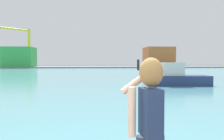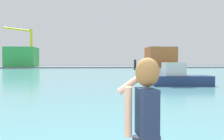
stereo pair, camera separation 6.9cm
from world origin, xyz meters
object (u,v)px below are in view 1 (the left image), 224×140
Objects in this scene: person_photographer at (149,115)px; port_crane at (26,43)px; boat_moored at (177,77)px; warehouse_left at (20,57)px; warehouse_right at (158,57)px.

port_crane is at bearing 11.62° from person_photographer.
person_photographer is at bearing -107.00° from boat_moored.
person_photographer is 0.12× the size of port_crane.
warehouse_left is (-27.62, 86.23, 2.44)m from person_photographer.
person_photographer is at bearing -107.07° from warehouse_right.
warehouse_right is (27.96, 91.02, 2.73)m from person_photographer.
person_photographer is 90.58m from warehouse_left.
boat_moored is at bearing -63.79° from port_crane.
warehouse_left reaches higher than person_photographer.
warehouse_right is 0.78× the size of port_crane.
warehouse_left is (-35.49, 67.17, 3.36)m from boat_moored.
warehouse_right is at bearing 4.65° from port_crane.
boat_moored is 76.04m from warehouse_left.
warehouse_right is at bearing 4.93° from warehouse_left.
warehouse_left is 0.74× the size of port_crane.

